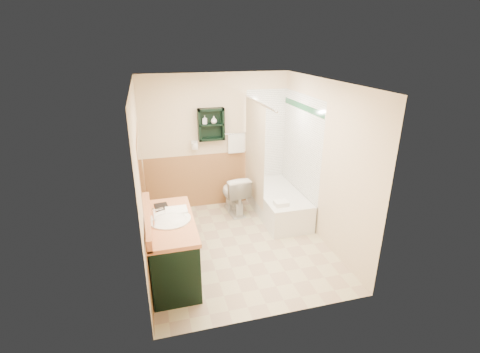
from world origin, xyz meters
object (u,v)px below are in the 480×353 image
(vanity, at_px, (172,248))
(toilet, at_px, (234,194))
(bathtub, at_px, (278,203))
(soap_bottle_b, at_px, (214,121))
(vanity_book, at_px, (154,201))
(soap_bottle_a, at_px, (205,122))
(wall_shelf, at_px, (211,124))
(hair_dryer, at_px, (194,145))

(vanity, distance_m, toilet, 1.97)
(bathtub, xyz_separation_m, soap_bottle_b, (-0.98, 0.65, 1.38))
(vanity_book, distance_m, soap_bottle_a, 1.91)
(bathtub, bearing_deg, wall_shelf, 147.52)
(soap_bottle_a, bearing_deg, vanity, -112.75)
(soap_bottle_a, bearing_deg, soap_bottle_b, 0.00)
(hair_dryer, relative_size, soap_bottle_b, 1.87)
(toilet, bearing_deg, soap_bottle_b, -55.83)
(wall_shelf, xyz_separation_m, soap_bottle_b, (0.05, -0.01, 0.07))
(soap_bottle_a, distance_m, soap_bottle_b, 0.16)
(wall_shelf, bearing_deg, soap_bottle_a, -177.35)
(vanity, xyz_separation_m, vanity_book, (-0.17, 0.36, 0.53))
(bathtub, xyz_separation_m, soap_bottle_a, (-1.13, 0.65, 1.37))
(toilet, bearing_deg, vanity, 46.91)
(hair_dryer, height_order, vanity_book, hair_dryer)
(vanity_book, height_order, soap_bottle_a, soap_bottle_a)
(toilet, distance_m, soap_bottle_a, 1.35)
(soap_bottle_a, bearing_deg, toilet, -37.53)
(toilet, bearing_deg, soap_bottle_a, -42.70)
(hair_dryer, relative_size, bathtub, 0.16)
(wall_shelf, relative_size, vanity_book, 2.41)
(wall_shelf, xyz_separation_m, vanity, (-0.89, -1.88, -1.14))
(toilet, bearing_deg, bathtub, 150.37)
(wall_shelf, bearing_deg, hair_dryer, 175.24)
(wall_shelf, distance_m, hair_dryer, 0.46)
(wall_shelf, relative_size, soap_bottle_a, 3.78)
(hair_dryer, xyz_separation_m, soap_bottle_b, (0.35, -0.03, 0.42))
(bathtub, relative_size, toilet, 2.07)
(hair_dryer, relative_size, vanity, 0.18)
(vanity, distance_m, soap_bottle_b, 2.42)
(wall_shelf, height_order, hair_dryer, wall_shelf)
(bathtub, bearing_deg, soap_bottle_b, 146.46)
(wall_shelf, distance_m, soap_bottle_b, 0.08)
(vanity_book, bearing_deg, hair_dryer, 57.56)
(wall_shelf, height_order, vanity_book, wall_shelf)
(toilet, bearing_deg, wall_shelf, -51.52)
(bathtub, bearing_deg, vanity, -147.38)
(wall_shelf, height_order, soap_bottle_b, wall_shelf)
(hair_dryer, xyz_separation_m, vanity, (-0.59, -1.91, -0.79))
(wall_shelf, distance_m, vanity_book, 1.95)
(hair_dryer, xyz_separation_m, bathtub, (1.33, -0.68, -0.97))
(wall_shelf, xyz_separation_m, hair_dryer, (-0.30, 0.02, -0.35))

